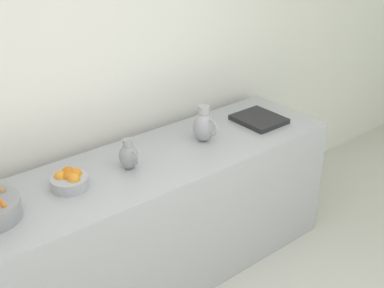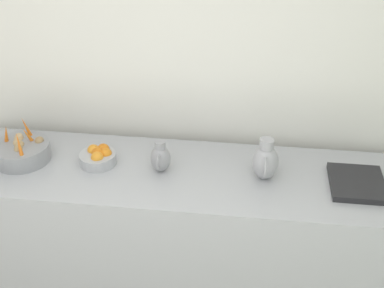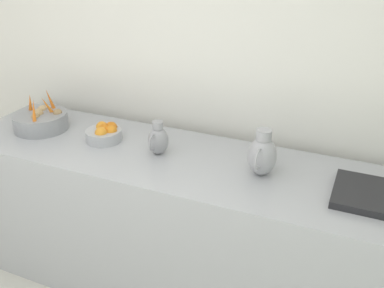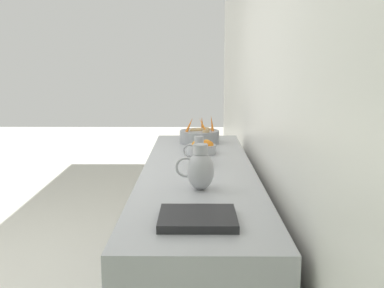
{
  "view_description": "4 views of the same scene",
  "coord_description": "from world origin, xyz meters",
  "px_view_note": "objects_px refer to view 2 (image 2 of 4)",
  "views": [
    {
      "loc": [
        0.84,
        -1.39,
        2.46
      ],
      "look_at": [
        -1.28,
        0.34,
        1.07
      ],
      "focal_mm": 46.93,
      "sensor_mm": 36.0,
      "label": 1
    },
    {
      "loc": [
        0.96,
        0.49,
        2.63
      ],
      "look_at": [
        -1.47,
        0.19,
        1.14
      ],
      "focal_mm": 47.75,
      "sensor_mm": 36.0,
      "label": 2
    },
    {
      "loc": [
        0.48,
        1.07,
        2.07
      ],
      "look_at": [
        -1.41,
        0.24,
        1.07
      ],
      "focal_mm": 40.81,
      "sensor_mm": 36.0,
      "label": 3
    },
    {
      "loc": [
        -1.45,
        3.04,
        1.64
      ],
      "look_at": [
        -1.43,
        0.28,
        1.13
      ],
      "focal_mm": 42.96,
      "sensor_mm": 36.0,
      "label": 4
    }
  ],
  "objects_px": {
    "metal_pitcher_tall": "(265,161)",
    "metal_pitcher_short": "(160,158)",
    "vegetable_colander": "(22,151)",
    "orange_bowl": "(99,156)"
  },
  "relations": [
    {
      "from": "metal_pitcher_tall",
      "to": "metal_pitcher_short",
      "type": "relative_size",
      "value": 1.28
    },
    {
      "from": "vegetable_colander",
      "to": "metal_pitcher_short",
      "type": "relative_size",
      "value": 1.72
    },
    {
      "from": "orange_bowl",
      "to": "metal_pitcher_tall",
      "type": "bearing_deg",
      "value": 88.33
    },
    {
      "from": "metal_pitcher_short",
      "to": "metal_pitcher_tall",
      "type": "bearing_deg",
      "value": 90.23
    },
    {
      "from": "metal_pitcher_tall",
      "to": "metal_pitcher_short",
      "type": "bearing_deg",
      "value": -89.77
    },
    {
      "from": "vegetable_colander",
      "to": "orange_bowl",
      "type": "distance_m",
      "value": 0.47
    },
    {
      "from": "orange_bowl",
      "to": "metal_pitcher_short",
      "type": "xyz_separation_m",
      "value": [
        0.03,
        0.38,
        0.04
      ]
    },
    {
      "from": "metal_pitcher_tall",
      "to": "metal_pitcher_short",
      "type": "height_order",
      "value": "metal_pitcher_tall"
    },
    {
      "from": "vegetable_colander",
      "to": "metal_pitcher_tall",
      "type": "distance_m",
      "value": 1.46
    },
    {
      "from": "vegetable_colander",
      "to": "orange_bowl",
      "type": "bearing_deg",
      "value": 91.99
    }
  ]
}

